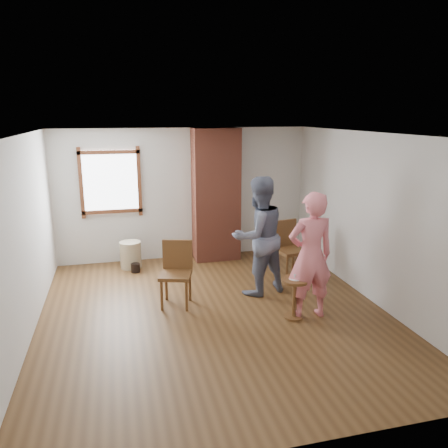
{
  "coord_description": "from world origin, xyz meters",
  "views": [
    {
      "loc": [
        -1.3,
        -5.76,
        2.88
      ],
      "look_at": [
        0.34,
        0.8,
        1.15
      ],
      "focal_mm": 35.0,
      "sensor_mm": 36.0,
      "label": 1
    }
  ],
  "objects_px": {
    "person_pink": "(310,256)",
    "stoneware_crock": "(131,255)",
    "dining_chair_left": "(176,269)",
    "side_table": "(295,292)",
    "man": "(258,236)",
    "dining_chair_right": "(288,246)"
  },
  "relations": [
    {
      "from": "stoneware_crock",
      "to": "man",
      "type": "xyz_separation_m",
      "value": [
        1.97,
        -1.71,
        0.71
      ]
    },
    {
      "from": "man",
      "to": "stoneware_crock",
      "type": "bearing_deg",
      "value": -58.38
    },
    {
      "from": "dining_chair_left",
      "to": "man",
      "type": "relative_size",
      "value": 0.51
    },
    {
      "from": "stoneware_crock",
      "to": "person_pink",
      "type": "bearing_deg",
      "value": -48.38
    },
    {
      "from": "stoneware_crock",
      "to": "side_table",
      "type": "height_order",
      "value": "side_table"
    },
    {
      "from": "side_table",
      "to": "person_pink",
      "type": "distance_m",
      "value": 0.56
    },
    {
      "from": "dining_chair_left",
      "to": "side_table",
      "type": "distance_m",
      "value": 1.81
    },
    {
      "from": "stoneware_crock",
      "to": "dining_chair_right",
      "type": "relative_size",
      "value": 0.5
    },
    {
      "from": "stoneware_crock",
      "to": "dining_chair_right",
      "type": "xyz_separation_m",
      "value": [
        2.72,
        -1.17,
        0.32
      ]
    },
    {
      "from": "dining_chair_right",
      "to": "side_table",
      "type": "relative_size",
      "value": 1.71
    },
    {
      "from": "dining_chair_left",
      "to": "man",
      "type": "height_order",
      "value": "man"
    },
    {
      "from": "stoneware_crock",
      "to": "person_pink",
      "type": "relative_size",
      "value": 0.28
    },
    {
      "from": "dining_chair_left",
      "to": "side_table",
      "type": "xyz_separation_m",
      "value": [
        1.56,
        -0.91,
        -0.15
      ]
    },
    {
      "from": "stoneware_crock",
      "to": "dining_chair_left",
      "type": "distance_m",
      "value": 1.95
    },
    {
      "from": "stoneware_crock",
      "to": "man",
      "type": "relative_size",
      "value": 0.27
    },
    {
      "from": "side_table",
      "to": "person_pink",
      "type": "height_order",
      "value": "person_pink"
    },
    {
      "from": "man",
      "to": "side_table",
      "type": "bearing_deg",
      "value": 84.65
    },
    {
      "from": "dining_chair_right",
      "to": "stoneware_crock",
      "type": "bearing_deg",
      "value": 145.2
    },
    {
      "from": "side_table",
      "to": "person_pink",
      "type": "relative_size",
      "value": 0.33
    },
    {
      "from": "man",
      "to": "person_pink",
      "type": "distance_m",
      "value": 1.1
    },
    {
      "from": "person_pink",
      "to": "stoneware_crock",
      "type": "bearing_deg",
      "value": -47.85
    },
    {
      "from": "side_table",
      "to": "man",
      "type": "xyz_separation_m",
      "value": [
        -0.22,
        1.02,
        0.56
      ]
    }
  ]
}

